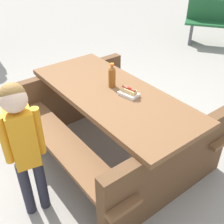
% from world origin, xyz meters
% --- Properties ---
extents(ground_plane, '(30.00, 30.00, 0.00)m').
position_xyz_m(ground_plane, '(0.00, 0.00, 0.00)').
color(ground_plane, gray).
rests_on(ground_plane, ground).
extents(picnic_table, '(2.16, 1.91, 0.75)m').
position_xyz_m(picnic_table, '(0.00, 0.00, 0.44)').
color(picnic_table, brown).
rests_on(picnic_table, ground).
extents(soda_bottle, '(0.07, 0.07, 0.24)m').
position_xyz_m(soda_bottle, '(-0.10, 0.03, 0.86)').
color(soda_bottle, brown).
rests_on(soda_bottle, picnic_table).
extents(hotdog_tray, '(0.21, 0.19, 0.08)m').
position_xyz_m(hotdog_tray, '(0.11, 0.12, 0.78)').
color(hotdog_tray, white).
rests_on(hotdog_tray, picnic_table).
extents(child_in_coat, '(0.20, 0.29, 1.20)m').
position_xyz_m(child_in_coat, '(0.46, -0.82, 0.77)').
color(child_in_coat, '#262633').
rests_on(child_in_coat, ground).
extents(park_bench_near, '(1.20, 1.45, 0.85)m').
position_xyz_m(park_bench_near, '(-2.45, 3.20, 0.45)').
color(park_bench_near, '#1E592D').
rests_on(park_bench_near, ground).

